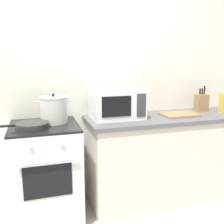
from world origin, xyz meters
TOP-DOWN VIEW (x-y plane):
  - back_wall at (0.30, 0.97)m, footprint 4.40×0.10m
  - lower_cabinet_right at (0.90, 0.62)m, footprint 1.64×0.56m
  - countertop_right at (0.90, 0.62)m, footprint 1.70×0.60m
  - stove at (-0.35, 0.60)m, footprint 0.60×0.64m
  - stock_pot at (-0.25, 0.67)m, footprint 0.34×0.26m
  - frying_pan at (-0.45, 0.51)m, footprint 0.48×0.28m
  - microwave at (0.36, 0.68)m, footprint 0.50×0.37m
  - cutting_board at (1.02, 0.60)m, footprint 0.36×0.26m
  - knife_block at (1.38, 0.74)m, footprint 0.13×0.10m
  - pasta_box at (1.55, 0.57)m, footprint 0.08×0.08m

SIDE VIEW (x-z plane):
  - lower_cabinet_right at x=0.90m, z-range 0.00..0.88m
  - stove at x=-0.35m, z-range 0.00..0.92m
  - countertop_right at x=0.90m, z-range 0.88..0.92m
  - cutting_board at x=1.02m, z-range 0.92..0.94m
  - frying_pan at x=-0.45m, z-range 0.92..0.97m
  - knife_block at x=1.38m, z-range 0.88..1.16m
  - pasta_box at x=1.55m, z-range 0.92..1.14m
  - stock_pot at x=-0.25m, z-range 0.91..1.18m
  - microwave at x=0.36m, z-range 0.92..1.22m
  - back_wall at x=0.30m, z-range 0.00..2.50m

